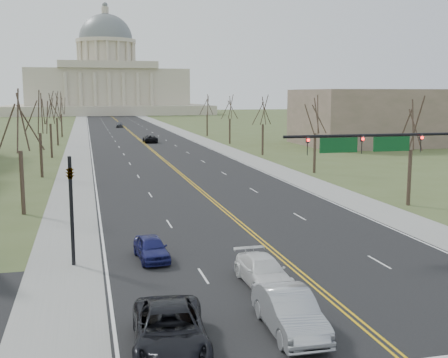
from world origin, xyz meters
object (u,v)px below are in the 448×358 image
signal_mast (390,152)px  signal_left (71,199)px  car_sb_outer_lead (170,330)px  car_sb_outer_second (151,248)px  car_sb_inner_second (263,271)px  car_sb_inner_lead (290,312)px  car_far_sb (119,125)px  car_far_nb (150,139)px

signal_mast → signal_left: bearing=180.0°
car_sb_outer_lead → car_sb_outer_second: bearing=91.8°
signal_mast → car_sb_inner_second: (-9.87, -5.51, -5.06)m
car_sb_outer_lead → car_sb_outer_second: car_sb_outer_lead is taller
car_sb_inner_second → car_sb_inner_lead: bearing=-99.1°
car_sb_inner_second → car_sb_outer_second: car_sb_inner_second is taller
car_sb_outer_second → car_far_sb: car_far_sb is taller
car_far_nb → car_sb_outer_second: bearing=83.0°
car_sb_inner_lead → car_far_nb: (4.46, 87.58, -0.10)m
signal_mast → car_far_sb: (-8.87, 126.92, -4.98)m
car_sb_outer_lead → signal_mast: bearing=41.9°
car_far_nb → car_sb_outer_lead: bearing=83.4°
car_sb_outer_second → car_far_sb: 127.02m
signal_mast → car_sb_outer_second: 15.55m
car_sb_inner_lead → car_sb_outer_second: car_sb_inner_lead is taller
car_sb_inner_second → car_far_nb: car_far_nb is taller
car_sb_inner_lead → car_sb_outer_second: 11.80m
signal_left → car_far_nb: 77.69m
car_far_nb → car_far_sb: size_ratio=1.16×
car_sb_outer_lead → car_far_nb: size_ratio=1.10×
car_sb_inner_lead → signal_mast: bearing=47.5°
car_sb_outer_second → car_far_nb: (8.59, 76.53, 0.06)m
car_sb_inner_lead → signal_left: bearing=128.6°
car_sb_outer_lead → signal_left: bearing=112.3°
signal_left → car_sb_inner_second: 11.03m
car_sb_inner_lead → car_sb_outer_lead: size_ratio=0.88×
car_far_nb → car_far_sb: car_far_sb is taller
car_far_sb → signal_mast: bearing=-83.6°
signal_left → car_far_nb: (12.84, 76.57, -2.97)m
signal_left → car_sb_outer_second: bearing=0.5°
signal_left → car_sb_inner_second: (9.07, -5.51, -3.02)m
signal_mast → car_sb_outer_lead: (-15.36, -11.52, -4.95)m
car_sb_inner_lead → car_sb_outer_lead: (-4.80, -0.52, -0.03)m
signal_mast → car_sb_outer_second: (-14.70, 0.04, -5.07)m
car_far_nb → car_sb_inner_second: bearing=86.8°
signal_mast → car_far_sb: size_ratio=2.67×
car_far_sb → car_sb_inner_second: bearing=-88.0°
signal_mast → car_sb_inner_lead: signal_mast is taller
car_sb_inner_lead → car_sb_inner_second: (0.69, 5.50, -0.15)m
signal_mast → signal_left: (-18.95, 0.00, -2.05)m
signal_left → car_sb_outer_lead: signal_left is taller
car_sb_inner_second → car_far_nb: (3.77, 82.08, 0.05)m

